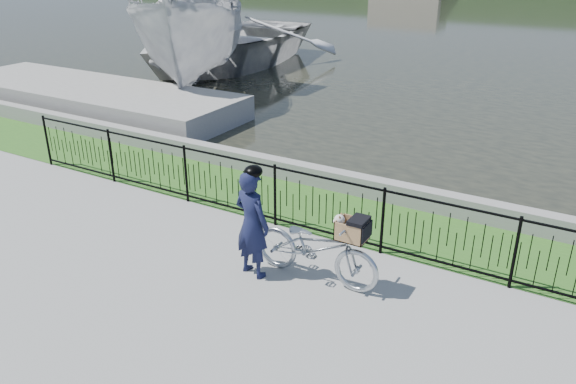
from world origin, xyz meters
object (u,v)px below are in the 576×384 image
Objects in this scene: dock at (91,97)px; bicycle_rig at (317,247)px; boat_near at (195,33)px; cyclist at (252,222)px; boat_far at (224,41)px.

bicycle_rig is (10.45, -5.10, 0.19)m from dock.
bicycle_rig is 0.21× the size of boat_near.
boat_near reaches higher than bicycle_rig.
cyclist is at bearing -47.69° from boat_near.
cyclist is 0.19× the size of boat_near.
boat_near is at bearing 132.31° from cyclist.
bicycle_rig reaches higher than dock.
boat_far is (-9.93, 12.84, 0.18)m from cyclist.
dock is at bearing -87.16° from boat_far.
cyclist reaches higher than dock.
boat_far reaches higher than bicycle_rig.
boat_near is (1.04, 3.90, 1.51)m from dock.
bicycle_rig is 1.01m from cyclist.
bicycle_rig is at bearing 21.78° from cyclist.
boat_near is at bearing -68.01° from boat_far.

